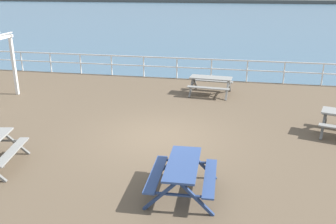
# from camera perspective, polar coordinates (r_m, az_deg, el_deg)

# --- Properties ---
(ground_plane) EXTENTS (30.00, 24.00, 0.20)m
(ground_plane) POSITION_cam_1_polar(r_m,az_deg,el_deg) (11.77, -1.16, -4.26)
(ground_plane) COLOR brown
(sea_band) EXTENTS (142.00, 90.00, 0.01)m
(sea_band) POSITION_cam_1_polar(r_m,az_deg,el_deg) (63.50, 9.74, 14.69)
(sea_band) COLOR #476B84
(sea_band) RESTS_ON ground
(distant_shoreline) EXTENTS (142.00, 6.00, 1.80)m
(distant_shoreline) POSITION_cam_1_polar(r_m,az_deg,el_deg) (106.41, 10.76, 16.30)
(distant_shoreline) COLOR #4C4C47
(distant_shoreline) RESTS_ON ground
(seaward_railing) EXTENTS (23.07, 0.07, 1.08)m
(seaward_railing) POSITION_cam_1_polar(r_m,az_deg,el_deg) (18.84, 4.06, 7.33)
(seaward_railing) COLOR white
(seaward_railing) RESTS_ON ground
(picnic_table_near_left) EXTENTS (1.62, 1.87, 0.80)m
(picnic_table_near_left) POSITION_cam_1_polar(r_m,az_deg,el_deg) (8.45, 2.31, -9.04)
(picnic_table_near_left) COLOR #334C84
(picnic_table_near_left) RESTS_ON ground
(picnic_table_mid_centre) EXTENTS (1.91, 1.67, 0.80)m
(picnic_table_mid_centre) POSITION_cam_1_polar(r_m,az_deg,el_deg) (16.22, 6.65, 4.74)
(picnic_table_mid_centre) COLOR gray
(picnic_table_mid_centre) RESTS_ON ground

